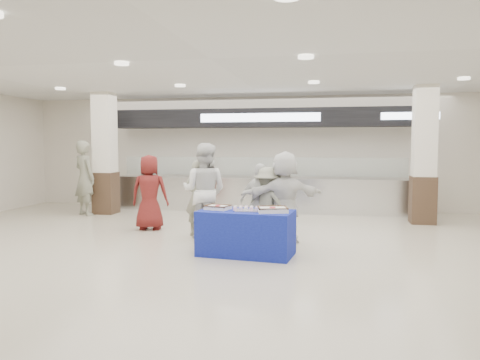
% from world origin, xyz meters
% --- Properties ---
extents(ground, '(14.00, 14.00, 0.00)m').
position_xyz_m(ground, '(0.00, 0.00, 0.00)').
color(ground, beige).
rests_on(ground, ground).
extents(serving_line, '(8.70, 0.85, 2.80)m').
position_xyz_m(serving_line, '(0.00, 5.40, 1.16)').
color(serving_line, silver).
rests_on(serving_line, ground).
extents(column_left, '(0.55, 0.55, 3.20)m').
position_xyz_m(column_left, '(-4.00, 4.20, 1.53)').
color(column_left, '#362518').
rests_on(column_left, ground).
extents(column_right, '(0.55, 0.55, 3.20)m').
position_xyz_m(column_right, '(4.00, 4.20, 1.53)').
color(column_right, '#362518').
rests_on(column_right, ground).
extents(display_table, '(1.62, 0.94, 0.75)m').
position_xyz_m(display_table, '(0.52, 0.32, 0.38)').
color(display_table, '#162597').
rests_on(display_table, ground).
extents(sheet_cake_left, '(0.45, 0.38, 0.09)m').
position_xyz_m(sheet_cake_left, '(0.03, 0.36, 0.79)').
color(sheet_cake_left, white).
rests_on(sheet_cake_left, display_table).
extents(sheet_cake_right, '(0.55, 0.47, 0.10)m').
position_xyz_m(sheet_cake_right, '(0.97, 0.22, 0.80)').
color(sheet_cake_right, white).
rests_on(sheet_cake_right, display_table).
extents(cupcake_tray, '(0.49, 0.40, 0.07)m').
position_xyz_m(cupcake_tray, '(0.57, 0.29, 0.79)').
color(cupcake_tray, '#A4A3A8').
rests_on(cupcake_tray, display_table).
extents(civilian_maroon, '(0.86, 0.62, 1.62)m').
position_xyz_m(civilian_maroon, '(-1.95, 2.20, 0.81)').
color(civilian_maroon, maroon).
rests_on(civilian_maroon, ground).
extents(soldier_a, '(0.57, 0.39, 1.54)m').
position_xyz_m(soldier_a, '(-0.73, 1.75, 0.77)').
color(soldier_a, slate).
rests_on(soldier_a, ground).
extents(chef_tall, '(0.96, 0.78, 1.87)m').
position_xyz_m(chef_tall, '(-0.54, 1.54, 0.94)').
color(chef_tall, white).
rests_on(chef_tall, ground).
extents(chef_short, '(0.94, 0.64, 1.49)m').
position_xyz_m(chef_short, '(0.58, 1.49, 0.74)').
color(chef_short, white).
rests_on(chef_short, ground).
extents(soldier_b, '(1.04, 0.78, 1.42)m').
position_xyz_m(soldier_b, '(0.73, 1.43, 0.71)').
color(soldier_b, slate).
rests_on(soldier_b, ground).
extents(civilian_white, '(1.67, 1.12, 1.72)m').
position_xyz_m(civilian_white, '(1.04, 1.44, 0.86)').
color(civilian_white, white).
rests_on(civilian_white, ground).
extents(soldier_bg, '(0.85, 0.76, 1.94)m').
position_xyz_m(soldier_bg, '(-4.39, 3.81, 0.97)').
color(soldier_bg, slate).
rests_on(soldier_bg, ground).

